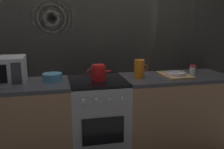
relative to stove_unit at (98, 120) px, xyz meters
name	(u,v)px	position (x,y,z in m)	size (l,w,h in m)	color
back_wall	(92,48)	(0.00, 0.32, 0.75)	(3.60, 0.05, 2.40)	#A39989
counter_left	(11,127)	(-0.90, 0.00, 0.00)	(1.20, 0.60, 0.90)	#997251
stove_unit	(98,120)	(0.00, 0.00, 0.00)	(0.60, 0.63, 0.90)	#9E9EA3
counter_right	(173,113)	(0.90, 0.00, 0.00)	(1.20, 0.60, 0.90)	#997251
microwave	(1,71)	(-0.95, 0.04, 0.59)	(0.46, 0.35, 0.27)	#B2B2B7
kettle	(99,73)	(0.01, -0.01, 0.53)	(0.28, 0.15, 0.17)	red
mixing_bowl	(52,77)	(-0.47, 0.06, 0.49)	(0.20, 0.20, 0.08)	teal
pitcher	(139,69)	(0.46, -0.01, 0.55)	(0.16, 0.11, 0.20)	orange
dish_pile	(176,74)	(0.89, -0.02, 0.47)	(0.30, 0.40, 0.06)	tan
spice_jar	(193,70)	(1.14, 0.03, 0.50)	(0.08, 0.08, 0.10)	silver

